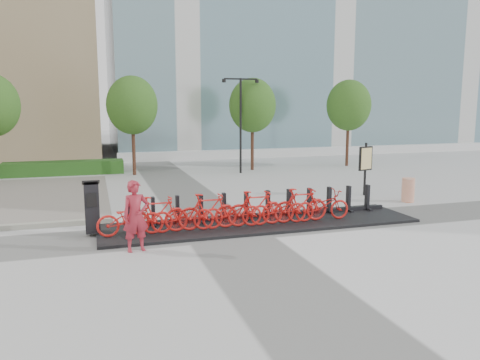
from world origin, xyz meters
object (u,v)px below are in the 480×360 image
object	(u,v)px
bike_0	(130,218)
map_sign	(366,161)
construction_barrel	(408,190)
worker_red	(136,216)
kiosk	(92,207)

from	to	relation	value
bike_0	map_sign	world-z (taller)	map_sign
construction_barrel	map_sign	world-z (taller)	map_sign
worker_red	construction_barrel	bearing A→B (deg)	6.00
bike_0	construction_barrel	bearing A→B (deg)	-79.53
kiosk	construction_barrel	world-z (taller)	kiosk
kiosk	worker_red	distance (m)	2.08
kiosk	map_sign	distance (m)	10.89
bike_0	kiosk	xyz separation A→B (m)	(-0.98, 0.60, 0.25)
worker_red	construction_barrel	size ratio (longest dim) A/B	1.98
kiosk	construction_barrel	xyz separation A→B (m)	(11.30, 1.31, -0.35)
map_sign	construction_barrel	bearing A→B (deg)	-80.52
bike_0	worker_red	world-z (taller)	worker_red
bike_0	map_sign	bearing A→B (deg)	-69.51
bike_0	kiosk	bearing A→B (deg)	58.83
bike_0	kiosk	distance (m)	1.18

